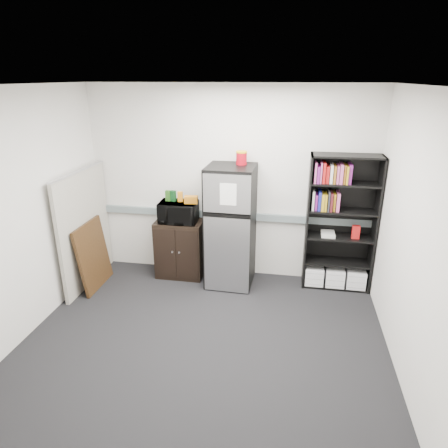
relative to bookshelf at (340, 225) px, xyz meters
name	(u,v)px	position (x,y,z in m)	size (l,w,h in m)	color
floor	(204,341)	(-1.53, -1.57, -0.91)	(4.00, 4.00, 0.00)	black
wall_back	(230,184)	(-1.53, 0.18, 0.44)	(4.00, 0.02, 2.70)	silver
wall_right	(414,242)	(0.47, -1.57, 0.44)	(0.02, 3.50, 2.70)	silver
wall_left	(21,217)	(-3.53, -1.57, 0.44)	(0.02, 3.50, 2.70)	silver
ceiling	(198,85)	(-1.53, -1.57, 1.79)	(4.00, 3.50, 0.02)	white
electrical_raceway	(229,215)	(-1.53, 0.15, -0.01)	(3.92, 0.05, 0.10)	slate
wall_note	(205,169)	(-1.88, 0.18, 0.64)	(0.14, 0.00, 0.10)	white
bookshelf	(340,225)	(0.00, 0.00, 0.00)	(0.90, 0.34, 1.85)	black
cubicle_partition	(85,228)	(-3.43, -0.49, -0.10)	(0.06, 1.30, 1.62)	gray
cabinet	(180,249)	(-2.21, -0.06, -0.49)	(0.67, 0.45, 0.84)	black
microwave	(178,212)	(-2.21, -0.08, 0.07)	(0.53, 0.36, 0.29)	black
snack_box_a	(168,196)	(-2.36, -0.05, 0.29)	(0.07, 0.05, 0.15)	#235117
snack_box_b	(173,196)	(-2.29, -0.05, 0.29)	(0.07, 0.05, 0.15)	#0D3B17
snack_box_c	(180,197)	(-2.19, -0.05, 0.29)	(0.07, 0.05, 0.14)	orange
snack_bag	(191,200)	(-2.02, -0.10, 0.27)	(0.18, 0.10, 0.10)	#C57213
refrigerator	(231,227)	(-1.46, -0.14, -0.07)	(0.65, 0.68, 1.68)	black
coffee_can	(241,157)	(-1.34, -0.02, 0.87)	(0.15, 0.15, 0.20)	#A70715
framed_poster	(93,255)	(-3.30, -0.59, -0.45)	(0.16, 0.72, 0.93)	#321F0D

